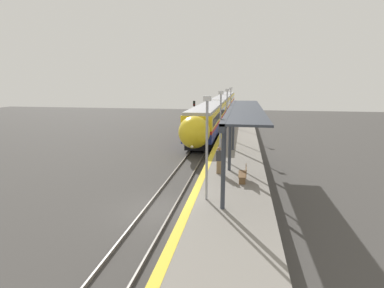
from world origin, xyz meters
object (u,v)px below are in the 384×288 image
Objects in this scene: platform_bench at (244,174)px; lamppost_mid at (220,120)px; lamppost_far at (227,110)px; lamppost_farthest at (231,104)px; railway_signal at (194,113)px; lamppost_near at (207,141)px; person_waiting at (219,160)px; train at (221,106)px.

lamppost_mid reaches higher than platform_bench.
lamppost_mid is 8.24m from lamppost_far.
lamppost_farthest is (0.00, 8.24, 0.00)m from lamppost_far.
lamppost_mid is at bearing -74.61° from railway_signal.
lamppost_mid and lamppost_far have the same top height.
lamppost_mid is at bearing 108.88° from platform_bench.
lamppost_mid is (0.00, 8.24, 0.00)m from lamppost_near.
person_waiting reaches higher than platform_bench.
lamppost_mid is (-0.25, 3.93, 2.00)m from person_waiting.
platform_bench is at bearing -83.76° from train.
railway_signal is 0.83× the size of lamppost_farthest.
railway_signal is at bearing 105.39° from lamppost_mid.
person_waiting is 0.34× the size of lamppost_farthest.
lamppost_near is 16.48m from lamppost_far.
railway_signal is at bearing 166.42° from lamppost_farthest.
lamppost_farthest is at bearing 90.00° from lamppost_far.
lamppost_farthest reaches higher than platform_bench.
person_waiting is 4.76m from lamppost_near.
platform_bench is 23.84m from railway_signal.
train is 37.97m from person_waiting.
lamppost_mid is at bearing 90.00° from lamppost_near.
lamppost_mid is at bearing -90.00° from lamppost_far.
lamppost_near and lamppost_far have the same top height.
train is at bearing 96.24° from platform_bench.
platform_bench is 6.01m from lamppost_mid.
lamppost_near is at bearing -120.49° from platform_bench.
lamppost_mid reaches higher than person_waiting.
lamppost_far is (4.86, -9.41, 1.27)m from railway_signal.
platform_bench is at bearing -73.80° from railway_signal.
person_waiting is 20.50m from lamppost_farthest.
lamppost_farthest is at bearing 90.00° from lamppost_near.
train is 12.91× the size of lamppost_far.
platform_bench is 21.90m from lamppost_farthest.
lamppost_farthest is at bearing 90.70° from person_waiting.
lamppost_far and lamppost_farthest have the same top height.
lamppost_farthest reaches higher than person_waiting.
person_waiting is 22.19m from railway_signal.
railway_signal is at bearing 117.31° from lamppost_far.
lamppost_near is at bearing -79.37° from railway_signal.
lamppost_farthest is (0.00, 24.72, 0.00)m from lamppost_near.
lamppost_farthest is at bearing 90.00° from lamppost_mid.
person_waiting is 12.33m from lamppost_far.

